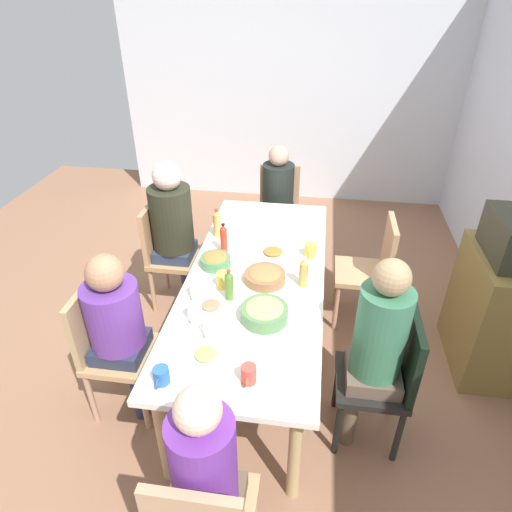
# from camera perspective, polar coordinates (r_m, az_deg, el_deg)

# --- Properties ---
(ground_plane) EXTENTS (6.91, 6.91, 0.00)m
(ground_plane) POSITION_cam_1_polar(r_m,az_deg,el_deg) (3.41, -0.00, -12.54)
(ground_plane) COLOR #91654B
(wall_left) EXTENTS (0.12, 3.98, 2.60)m
(wall_left) POSITION_cam_1_polar(r_m,az_deg,el_deg) (5.46, 4.78, 20.53)
(wall_left) COLOR silver
(wall_left) RESTS_ON ground_plane
(dining_table) EXTENTS (2.22, 0.90, 0.73)m
(dining_table) POSITION_cam_1_polar(r_m,az_deg,el_deg) (2.99, -0.00, -3.61)
(dining_table) COLOR white
(dining_table) RESTS_ON ground_plane
(chair_0) EXTENTS (0.40, 0.40, 0.90)m
(chair_0) POSITION_cam_1_polar(r_m,az_deg,el_deg) (2.89, -18.46, -10.74)
(chair_0) COLOR tan
(chair_0) RESTS_ON ground_plane
(person_0) EXTENTS (0.32, 0.32, 1.15)m
(person_0) POSITION_cam_1_polar(r_m,az_deg,el_deg) (2.73, -17.42, -8.08)
(person_0) COLOR #293951
(person_0) RESTS_ON ground_plane
(chair_1) EXTENTS (0.40, 0.40, 0.90)m
(chair_1) POSITION_cam_1_polar(r_m,az_deg,el_deg) (2.68, 16.51, -14.40)
(chair_1) COLOR black
(chair_1) RESTS_ON ground_plane
(person_1) EXTENTS (0.30, 0.30, 1.27)m
(person_1) POSITION_cam_1_polar(r_m,az_deg,el_deg) (2.51, 15.25, -10.64)
(person_1) COLOR brown
(person_1) RESTS_ON ground_plane
(person_2) EXTENTS (0.30, 0.30, 1.21)m
(person_2) POSITION_cam_1_polar(r_m,az_deg,el_deg) (2.00, -6.49, -26.18)
(person_2) COLOR brown
(person_2) RESTS_ON ground_plane
(chair_3) EXTENTS (0.40, 0.40, 0.90)m
(chair_3) POSITION_cam_1_polar(r_m,az_deg,el_deg) (3.54, 14.73, -1.28)
(chair_3) COLOR tan
(chair_3) RESTS_ON ground_plane
(chair_4) EXTENTS (0.40, 0.40, 0.90)m
(chair_4) POSITION_cam_1_polar(r_m,az_deg,el_deg) (3.70, -11.52, 0.77)
(chair_4) COLOR tan
(chair_4) RESTS_ON ground_plane
(person_4) EXTENTS (0.33, 0.33, 1.27)m
(person_4) POSITION_cam_1_polar(r_m,az_deg,el_deg) (3.55, -10.60, 4.16)
(person_4) COLOR navy
(person_4) RESTS_ON ground_plane
(chair_5) EXTENTS (0.40, 0.40, 0.90)m
(chair_5) POSITION_cam_1_polar(r_m,az_deg,el_deg) (4.34, 2.88, 6.36)
(chair_5) COLOR tan
(chair_5) RESTS_ON ground_plane
(person_5) EXTENTS (0.30, 0.30, 1.14)m
(person_5) POSITION_cam_1_polar(r_m,az_deg,el_deg) (4.18, 2.81, 7.94)
(person_5) COLOR #36453D
(person_5) RESTS_ON ground_plane
(plate_0) EXTENTS (0.25, 0.25, 0.04)m
(plate_0) POSITION_cam_1_polar(r_m,az_deg,el_deg) (3.15, 2.20, 0.40)
(plate_0) COLOR silver
(plate_0) RESTS_ON dining_table
(plate_1) EXTENTS (0.20, 0.20, 0.04)m
(plate_1) POSITION_cam_1_polar(r_m,az_deg,el_deg) (2.67, -5.81, -6.50)
(plate_1) COLOR white
(plate_1) RESTS_ON dining_table
(plate_2) EXTENTS (0.21, 0.21, 0.04)m
(plate_2) POSITION_cam_1_polar(r_m,az_deg,el_deg) (2.37, -6.47, -12.61)
(plate_2) COLOR white
(plate_2) RESTS_ON dining_table
(bowl_0) EXTENTS (0.21, 0.21, 0.09)m
(bowl_0) POSITION_cam_1_polar(r_m,az_deg,el_deg) (3.03, -5.24, -0.53)
(bowl_0) COLOR #4C8353
(bowl_0) RESTS_ON dining_table
(bowl_1) EXTENTS (0.27, 0.27, 0.10)m
(bowl_1) POSITION_cam_1_polar(r_m,az_deg,el_deg) (2.56, 1.09, -7.24)
(bowl_1) COLOR #54814E
(bowl_1) RESTS_ON dining_table
(bowl_2) EXTENTS (0.27, 0.27, 0.08)m
(bowl_2) POSITION_cam_1_polar(r_m,az_deg,el_deg) (2.87, 1.15, -2.58)
(bowl_2) COLOR #90623F
(bowl_2) RESTS_ON dining_table
(cup_0) EXTENTS (0.12, 0.08, 0.09)m
(cup_0) POSITION_cam_1_polar(r_m,az_deg,el_deg) (2.27, -12.09, -14.83)
(cup_0) COLOR #2B62A6
(cup_0) RESTS_ON dining_table
(cup_1) EXTENTS (0.12, 0.09, 0.10)m
(cup_1) POSITION_cam_1_polar(r_m,az_deg,el_deg) (2.59, -7.92, -7.10)
(cup_1) COLOR white
(cup_1) RESTS_ON dining_table
(cup_2) EXTENTS (0.12, 0.09, 0.10)m
(cup_2) POSITION_cam_1_polar(r_m,az_deg,el_deg) (3.14, 7.02, 0.77)
(cup_2) COLOR #E6BC4A
(cup_2) RESTS_ON dining_table
(cup_3) EXTENTS (0.12, 0.08, 0.10)m
(cup_3) POSITION_cam_1_polar(r_m,az_deg,el_deg) (2.82, -4.24, -3.07)
(cup_3) COLOR #E9CB4E
(cup_3) RESTS_ON dining_table
(cup_4) EXTENTS (0.11, 0.08, 0.10)m
(cup_4) POSITION_cam_1_polar(r_m,az_deg,el_deg) (2.22, -0.96, -14.98)
(cup_4) COLOR #D1493E
(cup_4) RESTS_ON dining_table
(cup_5) EXTENTS (0.11, 0.08, 0.09)m
(cup_5) POSITION_cam_1_polar(r_m,az_deg,el_deg) (2.49, -6.09, -9.04)
(cup_5) COLOR white
(cup_5) RESTS_ON dining_table
(cup_6) EXTENTS (0.12, 0.08, 0.08)m
(cup_6) POSITION_cam_1_polar(r_m,az_deg,el_deg) (2.77, -7.82, -4.38)
(cup_6) COLOR white
(cup_6) RESTS_ON dining_table
(bottle_0) EXTENTS (0.05, 0.05, 0.23)m
(bottle_0) POSITION_cam_1_polar(r_m,az_deg,el_deg) (3.14, -4.17, 2.22)
(bottle_0) COLOR red
(bottle_0) RESTS_ON dining_table
(bottle_1) EXTENTS (0.05, 0.05, 0.21)m
(bottle_1) POSITION_cam_1_polar(r_m,az_deg,el_deg) (2.69, -3.47, -3.80)
(bottle_1) COLOR #528432
(bottle_1) RESTS_ON dining_table
(bottle_2) EXTENTS (0.06, 0.06, 0.22)m
(bottle_2) POSITION_cam_1_polar(r_m,az_deg,el_deg) (3.36, -5.02, 4.20)
(bottle_2) COLOR tan
(bottle_2) RESTS_ON dining_table
(bottle_3) EXTENTS (0.06, 0.06, 0.21)m
(bottle_3) POSITION_cam_1_polar(r_m,az_deg,el_deg) (2.81, 6.15, -2.13)
(bottle_3) COLOR tan
(bottle_3) RESTS_ON dining_table
(side_cabinet) EXTENTS (0.70, 0.44, 0.90)m
(side_cabinet) POSITION_cam_1_polar(r_m,az_deg,el_deg) (3.48, 28.30, -6.40)
(side_cabinet) COLOR olive
(side_cabinet) RESTS_ON ground_plane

